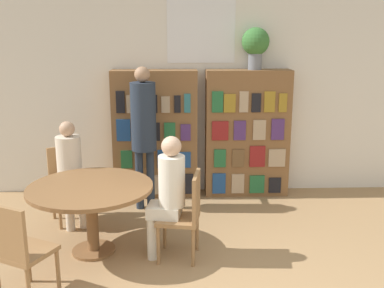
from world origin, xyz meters
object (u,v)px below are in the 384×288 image
object	(u,v)px
librarian_standing	(144,123)
flower_vase	(255,44)
reading_table	(91,196)
seated_reader_left	(70,167)
chair_far_side	(186,212)
bookshelf_left	(155,134)
chair_left_side	(68,180)
bookshelf_right	(247,134)
chair_near_camera	(18,248)
seated_reader_right	(168,190)

from	to	relation	value
librarian_standing	flower_vase	bearing A→B (deg)	19.36
reading_table	seated_reader_left	size ratio (longest dim) A/B	1.02
reading_table	chair_far_side	size ratio (longest dim) A/B	1.41
bookshelf_left	chair_left_side	bearing A→B (deg)	-141.27
reading_table	chair_left_side	xyz separation A→B (m)	(-0.43, 0.86, -0.11)
flower_vase	seated_reader_left	size ratio (longest dim) A/B	0.44
chair_far_side	librarian_standing	bearing A→B (deg)	29.50
bookshelf_right	reading_table	distance (m)	2.49
chair_near_camera	seated_reader_left	size ratio (longest dim) A/B	0.72
bookshelf_left	chair_far_side	size ratio (longest dim) A/B	1.95
flower_vase	librarian_standing	world-z (taller)	flower_vase
flower_vase	chair_left_side	xyz separation A→B (m)	(-2.34, -0.82, -1.56)
chair_near_camera	flower_vase	bearing A→B (deg)	74.43
seated_reader_left	seated_reader_right	world-z (taller)	seated_reader_right
flower_vase	seated_reader_right	xyz separation A→B (m)	(-1.13, -1.80, -1.34)
bookshelf_left	seated_reader_right	size ratio (longest dim) A/B	1.38
bookshelf_left	chair_left_side	world-z (taller)	bookshelf_left
chair_left_side	flower_vase	bearing A→B (deg)	172.44
seated_reader_right	chair_far_side	bearing A→B (deg)	-90.00
flower_vase	seated_reader_left	bearing A→B (deg)	-156.65
flower_vase	reading_table	size ratio (longest dim) A/B	0.43
bookshelf_right	chair_left_side	size ratio (longest dim) A/B	1.95
seated_reader_left	chair_left_side	bearing A→B (deg)	-90.00
bookshelf_right	flower_vase	bearing A→B (deg)	3.74
bookshelf_right	flower_vase	distance (m)	1.20
chair_near_camera	librarian_standing	world-z (taller)	librarian_standing
reading_table	seated_reader_right	size ratio (longest dim) A/B	1.00
chair_left_side	bookshelf_right	bearing A→B (deg)	172.92
seated_reader_right	seated_reader_left	bearing A→B (deg)	62.96
chair_near_camera	seated_reader_left	distance (m)	1.58
bookshelf_right	chair_left_side	distance (m)	2.43
chair_far_side	librarian_standing	xyz separation A→B (m)	(-0.49, 1.32, 0.62)
bookshelf_right	seated_reader_right	xyz separation A→B (m)	(-1.05, -1.80, -0.15)
bookshelf_right	librarian_standing	xyz separation A→B (m)	(-1.37, -0.50, 0.26)
bookshelf_left	bookshelf_right	size ratio (longest dim) A/B	1.00
flower_vase	librarian_standing	xyz separation A→B (m)	(-1.44, -0.51, -0.94)
librarian_standing	chair_near_camera	bearing A→B (deg)	-113.99
reading_table	seated_reader_right	xyz separation A→B (m)	(0.77, -0.13, 0.10)
chair_near_camera	librarian_standing	xyz separation A→B (m)	(0.90, 2.03, 0.62)
chair_near_camera	seated_reader_right	size ratio (longest dim) A/B	0.71
flower_vase	chair_near_camera	distance (m)	3.79
bookshelf_right	reading_table	bearing A→B (deg)	-137.56
flower_vase	chair_left_side	distance (m)	2.93
seated_reader_left	reading_table	bearing A→B (deg)	90.00
bookshelf_right	seated_reader_left	distance (m)	2.39
reading_table	seated_reader_right	distance (m)	0.79
bookshelf_right	librarian_standing	bearing A→B (deg)	-159.85
reading_table	librarian_standing	world-z (taller)	librarian_standing
reading_table	seated_reader_left	bearing A→B (deg)	116.81
bookshelf_right	seated_reader_left	world-z (taller)	bookshelf_right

